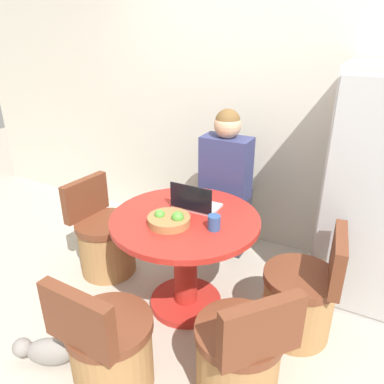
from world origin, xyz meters
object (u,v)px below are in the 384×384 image
(chair_right_side, at_px, (301,300))
(refrigerator, at_px, (384,192))
(fruit_bowl, at_px, (169,220))
(laptop, at_px, (195,203))
(person_seated, at_px, (227,180))
(chair_left_side, at_px, (105,241))
(cat, at_px, (47,351))
(dining_table, at_px, (185,247))
(chair_near_camera, at_px, (110,351))
(chair_near_right_corner, at_px, (239,358))

(chair_right_side, bearing_deg, refrigerator, 144.35)
(chair_right_side, height_order, fruit_bowl, fruit_bowl)
(laptop, xyz_separation_m, fruit_bowl, (-0.04, -0.28, -0.01))
(person_seated, distance_m, fruit_bowl, 0.87)
(chair_right_side, bearing_deg, chair_left_side, -96.58)
(person_seated, height_order, cat, person_seated)
(dining_table, xyz_separation_m, chair_left_side, (-0.82, 0.07, -0.23))
(chair_near_camera, height_order, fruit_bowl, fruit_bowl)
(chair_right_side, bearing_deg, cat, -60.81)
(chair_near_camera, distance_m, fruit_bowl, 0.86)
(chair_near_camera, distance_m, cat, 0.51)
(refrigerator, height_order, chair_near_camera, refrigerator)
(chair_left_side, relative_size, person_seated, 0.59)
(dining_table, xyz_separation_m, laptop, (-0.00, 0.15, 0.29))
(chair_near_right_corner, xyz_separation_m, chair_left_side, (-1.45, 0.60, 0.00))
(chair_left_side, distance_m, cat, 1.03)
(chair_near_camera, bearing_deg, laptop, -89.58)
(chair_near_right_corner, bearing_deg, person_seated, -113.46)
(chair_left_side, relative_size, cat, 1.99)
(cat, bearing_deg, dining_table, -146.36)
(chair_near_right_corner, height_order, laptop, laptop)
(chair_near_right_corner, relative_size, chair_left_side, 1.00)
(dining_table, bearing_deg, chair_right_side, 8.18)
(dining_table, distance_m, chair_left_side, 0.86)
(laptop, bearing_deg, chair_near_right_corner, 133.06)
(cat, bearing_deg, laptop, -142.66)
(dining_table, height_order, chair_right_side, chair_right_side)
(cat, bearing_deg, chair_left_side, -98.48)
(dining_table, height_order, fruit_bowl, fruit_bowl)
(chair_left_side, xyz_separation_m, fruit_bowl, (0.78, -0.21, 0.51))
(dining_table, relative_size, chair_left_side, 1.28)
(laptop, xyz_separation_m, cat, (-0.50, -1.04, -0.70))
(refrigerator, xyz_separation_m, chair_near_right_corner, (-0.54, -1.33, -0.59))
(laptop, bearing_deg, chair_left_side, 5.39)
(refrigerator, height_order, dining_table, refrigerator)
(chair_right_side, height_order, chair_near_right_corner, same)
(dining_table, distance_m, person_seated, 0.78)
(dining_table, height_order, chair_left_side, chair_left_side)
(chair_near_camera, distance_m, chair_left_side, 1.19)
(chair_near_camera, relative_size, person_seated, 0.59)
(chair_left_side, bearing_deg, chair_right_side, -83.42)
(refrigerator, height_order, fruit_bowl, refrigerator)
(refrigerator, relative_size, cat, 4.29)
(person_seated, relative_size, laptop, 4.26)
(person_seated, bearing_deg, refrigerator, -177.15)
(chair_left_side, bearing_deg, cat, -156.54)
(chair_near_camera, xyz_separation_m, cat, (-0.47, -0.06, -0.18))
(chair_right_side, bearing_deg, laptop, -100.40)
(chair_right_side, bearing_deg, chair_near_camera, -50.23)
(chair_near_camera, bearing_deg, chair_near_right_corner, -153.81)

